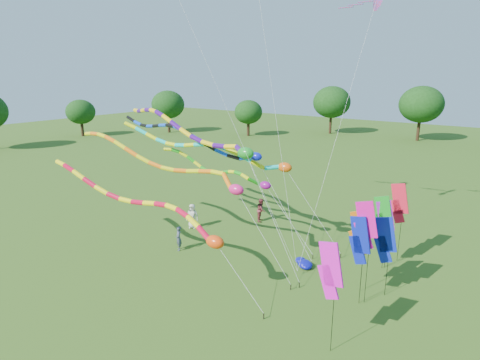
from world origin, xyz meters
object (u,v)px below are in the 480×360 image
Objects in this scene: tube_kite_red at (149,207)px; person_a at (192,216)px; tube_kite_orange at (171,164)px; person_b at (179,238)px; person_c at (261,210)px; blue_nylon_heap at (300,266)px.

tube_kite_red is 8.55× the size of person_a.
tube_kite_orange is at bearing 110.40° from tube_kite_red.
person_a is 3.81m from person_b.
person_a is at bearing 113.92° from tube_kite_red.
person_b is (1.85, -3.33, -0.11)m from person_a.
person_c is (3.33, 4.08, -0.01)m from person_a.
tube_kite_red is 10.76m from person_c.
blue_nylon_heap is (6.69, 5.14, -3.66)m from tube_kite_red.
tube_kite_orange reaches higher than blue_nylon_heap.
person_a is at bearing 114.83° from tube_kite_orange.
tube_kite_orange is at bearing -88.03° from person_b.
person_b is (0.17, 0.21, -4.85)m from tube_kite_orange.
tube_kite_orange is 6.16m from person_a.
person_a is at bearing 117.87° from person_c.
person_b is 7.56m from person_c.
tube_kite_red reaches higher than person_b.
person_a reaches higher than person_b.
person_c is (1.48, 7.41, 0.10)m from person_b.
person_a is 5.27m from person_c.
person_c is at bearing 139.16° from blue_nylon_heap.
person_c is (-5.99, 5.17, 0.69)m from blue_nylon_heap.
tube_kite_orange reaches higher than tube_kite_red.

